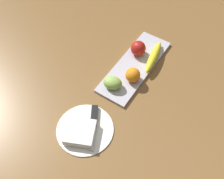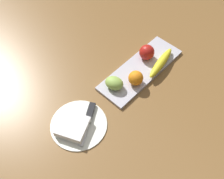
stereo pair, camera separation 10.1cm
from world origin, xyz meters
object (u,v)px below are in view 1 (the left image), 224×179
(apple, at_px, (138,48))
(grape_bunch, at_px, (113,83))
(dinner_plate, at_px, (85,129))
(folded_napkin, at_px, (80,132))
(banana, at_px, (153,57))
(orange_near_apple, at_px, (133,75))
(fruit_tray, at_px, (135,66))
(knife, at_px, (94,120))

(apple, relative_size, grape_bunch, 0.88)
(dinner_plate, distance_m, folded_napkin, 0.03)
(dinner_plate, bearing_deg, banana, 173.48)
(orange_near_apple, bearing_deg, fruit_tray, -157.32)
(banana, relative_size, knife, 1.18)
(banana, xyz_separation_m, knife, (0.39, -0.04, -0.02))
(fruit_tray, distance_m, folded_napkin, 0.39)
(orange_near_apple, relative_size, folded_napkin, 0.59)
(grape_bunch, xyz_separation_m, dinner_plate, (0.21, 0.02, -0.03))
(knife, bearing_deg, fruit_tray, 150.13)
(apple, height_order, grape_bunch, apple)
(fruit_tray, bearing_deg, apple, -159.06)
(fruit_tray, relative_size, dinner_plate, 1.95)
(dinner_plate, xyz_separation_m, folded_napkin, (0.03, -0.00, 0.02))
(fruit_tray, distance_m, orange_near_apple, 0.09)
(banana, height_order, grape_bunch, grape_bunch)
(grape_bunch, bearing_deg, fruit_tray, 173.26)
(grape_bunch, height_order, dinner_plate, grape_bunch)
(fruit_tray, relative_size, grape_bunch, 5.48)
(apple, distance_m, dinner_plate, 0.43)
(fruit_tray, xyz_separation_m, knife, (0.32, 0.01, 0.01))
(orange_near_apple, relative_size, dinner_plate, 0.29)
(fruit_tray, xyz_separation_m, dinner_plate, (0.37, 0.00, -0.00))
(fruit_tray, xyz_separation_m, apple, (-0.07, -0.02, 0.04))
(apple, height_order, knife, apple)
(orange_near_apple, relative_size, knife, 0.37)
(fruit_tray, bearing_deg, grape_bunch, -6.74)
(orange_near_apple, distance_m, grape_bunch, 0.09)
(fruit_tray, height_order, apple, apple)
(banana, bearing_deg, dinner_plate, -16.53)
(apple, height_order, orange_near_apple, apple)
(apple, xyz_separation_m, knife, (0.38, 0.03, -0.03))
(dinner_plate, relative_size, knife, 1.29)
(apple, xyz_separation_m, folded_napkin, (0.46, 0.02, -0.02))
(apple, bearing_deg, grape_bunch, 1.89)
(apple, distance_m, knife, 0.39)
(grape_bunch, bearing_deg, dinner_plate, 4.75)
(banana, bearing_deg, knife, -16.09)
(fruit_tray, distance_m, knife, 0.32)
(fruit_tray, bearing_deg, banana, 145.45)
(fruit_tray, height_order, dinner_plate, fruit_tray)
(orange_near_apple, bearing_deg, apple, -158.12)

